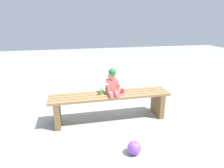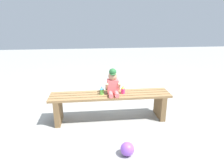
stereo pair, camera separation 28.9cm
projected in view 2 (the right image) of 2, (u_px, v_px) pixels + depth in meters
name	position (u px, v px, depth m)	size (l,w,h in m)	color
ground_plane	(111.00, 119.00, 3.14)	(16.00, 16.00, 0.00)	#999993
park_bench	(111.00, 102.00, 3.04)	(1.88, 0.37, 0.44)	olive
child_figure	(113.00, 83.00, 2.95)	(0.23, 0.27, 0.40)	#E56666
sippy_cup_left	(102.00, 91.00, 2.97)	(0.06, 0.06, 0.12)	#66CC4C
sippy_cup_right	(123.00, 90.00, 3.00)	(0.06, 0.06, 0.12)	#E5337F
toy_ball	(127.00, 149.00, 2.29)	(0.17, 0.17, 0.17)	#8C4CCC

